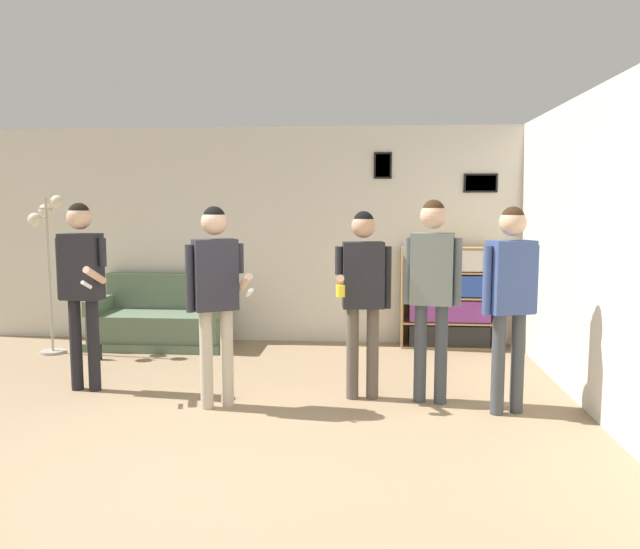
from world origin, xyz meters
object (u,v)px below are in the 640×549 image
object	(u,v)px
drinking_cup	(451,242)
person_watcher_holding_cup	(363,285)
person_player_foreground_center	(215,284)
bookshelf	(449,298)
bottle_on_floor	(99,351)
couch	(162,322)
person_spectator_near_bookshelf	(432,278)
person_spectator_far_right	(510,287)
person_player_foreground_left	(82,275)
floor_lamp	(47,239)

from	to	relation	value
drinking_cup	person_watcher_holding_cup	bearing A→B (deg)	-115.73
person_player_foreground_center	bookshelf	bearing A→B (deg)	47.42
bottle_on_floor	drinking_cup	size ratio (longest dim) A/B	2.03
couch	bottle_on_floor	xyz separation A→B (m)	(-0.48, -0.76, -0.20)
bottle_on_floor	couch	bearing A→B (deg)	57.76
person_player_foreground_center	person_spectator_near_bookshelf	bearing A→B (deg)	8.45
drinking_cup	bottle_on_floor	bearing A→B (deg)	-166.58
person_spectator_near_bookshelf	bottle_on_floor	xyz separation A→B (m)	(-3.58, 1.24, -1.01)
person_spectator_far_right	drinking_cup	world-z (taller)	person_spectator_far_right
person_player_foreground_center	bottle_on_floor	bearing A→B (deg)	139.01
person_spectator_near_bookshelf	bookshelf	bearing A→B (deg)	78.99
person_spectator_near_bookshelf	person_player_foreground_left	bearing A→B (deg)	178.08
couch	drinking_cup	bearing A→B (deg)	3.22
person_player_foreground_center	bottle_on_floor	size ratio (longest dim) A/B	7.18
person_watcher_holding_cup	person_spectator_far_right	bearing A→B (deg)	-14.08
floor_lamp	person_watcher_holding_cup	world-z (taller)	floor_lamp
person_spectator_far_right	person_watcher_holding_cup	bearing A→B (deg)	165.92
person_spectator_near_bookshelf	person_spectator_far_right	world-z (taller)	person_spectator_near_bookshelf
couch	person_player_foreground_left	bearing A→B (deg)	-92.82
person_player_foreground_left	person_player_foreground_center	world-z (taller)	person_player_foreground_left
couch	person_watcher_holding_cup	bearing A→B (deg)	-37.60
couch	bookshelf	world-z (taller)	bookshelf
couch	person_spectator_near_bookshelf	world-z (taller)	person_spectator_near_bookshelf
person_watcher_holding_cup	bottle_on_floor	distance (m)	3.34
bookshelf	floor_lamp	bearing A→B (deg)	-171.56
person_player_foreground_left	couch	bearing A→B (deg)	87.18
person_watcher_holding_cup	person_spectator_near_bookshelf	size ratio (longest dim) A/B	0.94
person_player_foreground_center	drinking_cup	bearing A→B (deg)	47.40
floor_lamp	drinking_cup	bearing A→B (deg)	8.44
bookshelf	couch	bearing A→B (deg)	-176.78
floor_lamp	person_watcher_holding_cup	size ratio (longest dim) A/B	1.10
person_spectator_far_right	drinking_cup	size ratio (longest dim) A/B	14.60
person_player_foreground_center	bottle_on_floor	world-z (taller)	person_player_foreground_center
floor_lamp	person_player_foreground_left	world-z (taller)	floor_lamp
person_spectator_near_bookshelf	person_spectator_far_right	xyz separation A→B (m)	(0.61, -0.24, -0.04)
person_spectator_far_right	bookshelf	bearing A→B (deg)	94.41
person_player_foreground_left	drinking_cup	xyz separation A→B (m)	(3.62, 2.09, 0.20)
bookshelf	person_player_foreground_center	xyz separation A→B (m)	(-2.27, -2.47, 0.45)
couch	floor_lamp	xyz separation A→B (m)	(-1.15, -0.50, 1.06)
person_watcher_holding_cup	drinking_cup	distance (m)	2.37
person_player_foreground_left	person_watcher_holding_cup	distance (m)	2.60
person_watcher_holding_cup	drinking_cup	xyz separation A→B (m)	(1.02, 2.13, 0.26)
floor_lamp	drinking_cup	world-z (taller)	floor_lamp
person_watcher_holding_cup	bottle_on_floor	size ratio (longest dim) A/B	7.00
bookshelf	person_player_foreground_left	distance (m)	4.21
person_player_foreground_left	floor_lamp	bearing A→B (deg)	127.30
drinking_cup	person_player_foreground_center	bearing A→B (deg)	-132.60
person_spectator_near_bookshelf	person_player_foreground_center	bearing A→B (deg)	-171.55
bookshelf	floor_lamp	distance (m)	4.79
person_watcher_holding_cup	person_player_foreground_center	bearing A→B (deg)	-164.71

